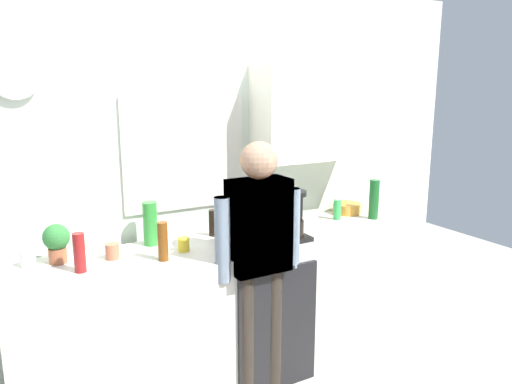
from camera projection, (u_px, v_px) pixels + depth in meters
name	position (u px, v px, depth m)	size (l,w,h in m)	color
kitchen_counter	(236.00, 307.00, 3.34)	(2.81, 0.64, 0.91)	beige
dishwasher_panel	(278.00, 330.00, 3.13)	(0.56, 0.02, 0.82)	black
back_wall_assembly	(221.00, 164.00, 3.53)	(4.41, 0.42, 2.60)	silver
coffee_maker	(291.00, 217.00, 3.28)	(0.20, 0.20, 0.33)	black
bottle_red_vinegar	(79.00, 253.00, 2.71)	(0.06, 0.06, 0.22)	maroon
bottle_dark_sauce	(213.00, 223.00, 3.36)	(0.06, 0.06, 0.18)	black
bottle_clear_soda	(150.00, 224.00, 3.16)	(0.09, 0.09, 0.28)	#2D8C33
bottle_green_wine	(374.00, 199.00, 3.77)	(0.07, 0.07, 0.30)	#195923
bottle_amber_beer	(163.00, 241.00, 2.89)	(0.06, 0.06, 0.23)	brown
cup_white_mug	(28.00, 259.00, 2.81)	(0.08, 0.08, 0.10)	white
cup_terracotta_mug	(112.00, 251.00, 2.93)	(0.08, 0.08, 0.09)	#B26647
cup_yellow_cup	(184.00, 244.00, 3.06)	(0.07, 0.07, 0.09)	yellow
mixing_bowl	(347.00, 208.00, 3.95)	(0.22, 0.22, 0.08)	orange
potted_plant	(57.00, 241.00, 2.84)	(0.15, 0.15, 0.23)	#9E5638
dish_soap	(337.00, 209.00, 3.76)	(0.06, 0.06, 0.18)	green
storage_canister	(278.00, 215.00, 3.58)	(0.14, 0.14, 0.17)	silver
person_at_sink	(259.00, 250.00, 2.98)	(0.57, 0.22, 1.60)	black
person_guest	(259.00, 250.00, 2.98)	(0.57, 0.22, 1.60)	brown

